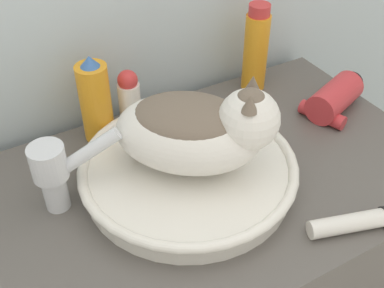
% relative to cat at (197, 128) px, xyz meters
% --- Properties ---
extents(sink_basin, '(0.41, 0.41, 0.05)m').
position_rel_cat_xyz_m(sink_basin, '(-0.01, 0.01, -0.10)').
color(sink_basin, white).
rests_on(sink_basin, vanity_counter).
extents(cat, '(0.31, 0.33, 0.18)m').
position_rel_cat_xyz_m(cat, '(0.00, 0.00, 0.00)').
color(cat, silver).
rests_on(cat, sink_basin).
extents(faucet, '(0.16, 0.07, 0.15)m').
position_rel_cat_xyz_m(faucet, '(-0.24, 0.07, -0.05)').
color(faucet, silver).
rests_on(faucet, vanity_counter).
extents(shampoo_bottle_tall, '(0.06, 0.06, 0.21)m').
position_rel_cat_xyz_m(shampoo_bottle_tall, '(0.29, 0.23, -0.03)').
color(shampoo_bottle_tall, orange).
rests_on(shampoo_bottle_tall, vanity_counter).
extents(spray_bottle_trigger, '(0.06, 0.06, 0.19)m').
position_rel_cat_xyz_m(spray_bottle_trigger, '(-0.11, 0.23, -0.04)').
color(spray_bottle_trigger, orange).
rests_on(spray_bottle_trigger, vanity_counter).
extents(deodorant_stick, '(0.05, 0.05, 0.14)m').
position_rel_cat_xyz_m(deodorant_stick, '(-0.03, 0.23, -0.06)').
color(deodorant_stick, white).
rests_on(deodorant_stick, vanity_counter).
extents(cream_tube, '(0.16, 0.08, 0.04)m').
position_rel_cat_xyz_m(cream_tube, '(0.17, -0.23, -0.11)').
color(cream_tube, silver).
rests_on(cream_tube, vanity_counter).
extents(hair_dryer, '(0.17, 0.13, 0.07)m').
position_rel_cat_xyz_m(hair_dryer, '(0.39, 0.05, -0.10)').
color(hair_dryer, '#C63338').
rests_on(hair_dryer, vanity_counter).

